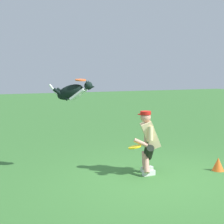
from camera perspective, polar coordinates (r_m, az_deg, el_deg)
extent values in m
plane|color=#3B7634|center=(6.59, 8.01, -11.65)|extent=(60.00, 60.00, 0.00)
cube|color=silver|center=(7.19, 5.97, -9.63)|extent=(0.26, 0.10, 0.10)
cylinder|color=tan|center=(7.14, 5.59, -8.18)|extent=(0.23, 0.33, 0.37)
cylinder|color=black|center=(7.07, 6.11, -6.45)|extent=(0.30, 0.43, 0.37)
cube|color=silver|center=(6.93, 6.28, -10.28)|extent=(0.26, 0.10, 0.10)
cylinder|color=tan|center=(6.87, 5.88, -8.77)|extent=(0.23, 0.33, 0.37)
cylinder|color=black|center=(6.84, 6.38, -6.89)|extent=(0.30, 0.43, 0.37)
cube|color=beige|center=(6.89, 6.53, -3.87)|extent=(0.51, 0.48, 0.58)
cylinder|color=beige|center=(7.07, 6.15, -3.10)|extent=(0.14, 0.16, 0.29)
cylinder|color=beige|center=(6.68, 6.61, -3.67)|extent=(0.14, 0.16, 0.29)
cylinder|color=tan|center=(6.67, 4.90, -5.24)|extent=(0.29, 0.19, 0.19)
cylinder|color=tan|center=(7.11, 5.79, -4.35)|extent=(0.13, 0.16, 0.27)
sphere|color=tan|center=(6.82, 5.74, -0.90)|extent=(0.21, 0.21, 0.21)
cylinder|color=red|center=(6.81, 5.74, -0.15)|extent=(0.22, 0.22, 0.07)
cylinder|color=red|center=(6.80, 4.91, -0.40)|extent=(0.12, 0.12, 0.02)
ellipsoid|color=black|center=(6.95, -7.13, 3.38)|extent=(0.67, 0.63, 0.46)
ellipsoid|color=white|center=(6.90, -5.87, 3.14)|extent=(0.14, 0.20, 0.17)
sphere|color=black|center=(6.82, -4.05, 4.49)|extent=(0.17, 0.17, 0.17)
cone|color=black|center=(6.79, -3.32, 4.32)|extent=(0.13, 0.13, 0.09)
cone|color=black|center=(6.77, -4.36, 5.11)|extent=(0.06, 0.06, 0.07)
cone|color=black|center=(6.87, -4.07, 5.14)|extent=(0.06, 0.06, 0.07)
cylinder|color=white|center=(6.82, -5.99, 2.98)|extent=(0.30, 0.27, 0.26)
cylinder|color=white|center=(6.97, -5.53, 3.06)|extent=(0.30, 0.27, 0.26)
cylinder|color=black|center=(6.94, -8.73, 3.00)|extent=(0.30, 0.27, 0.26)
cylinder|color=black|center=(7.10, -8.21, 3.08)|extent=(0.30, 0.27, 0.26)
cylinder|color=white|center=(7.09, -9.96, 3.79)|extent=(0.18, 0.16, 0.23)
cylinder|color=#E25A25|center=(6.81, -5.38, 5.46)|extent=(0.30, 0.30, 0.06)
cylinder|color=yellow|center=(6.66, 3.88, -5.96)|extent=(0.36, 0.36, 0.09)
cone|color=orange|center=(7.53, 17.62, -8.46)|extent=(0.25, 0.25, 0.28)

